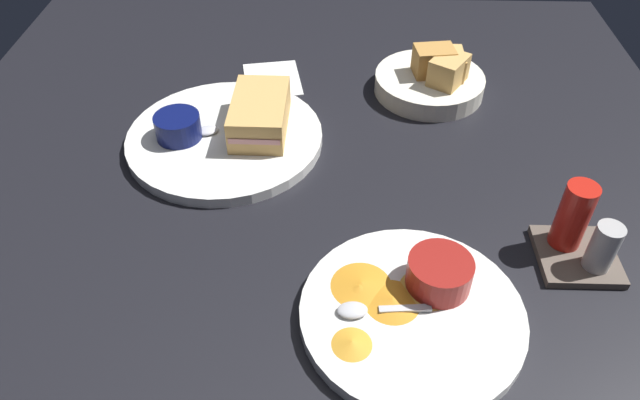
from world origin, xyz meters
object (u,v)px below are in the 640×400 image
(ramekin_light_gravy, at_px, (439,272))
(condiment_caddy, at_px, (581,236))
(spoon_by_gravy_ramekin, at_px, (365,310))
(plate_sandwich_main, at_px, (225,138))
(bread_basket_rear, at_px, (433,79))
(sandwich_half_near, at_px, (260,114))
(plate_chips_companion, at_px, (412,315))
(ramekin_dark_sauce, at_px, (178,126))
(spoon_by_dark_ramekin, at_px, (217,129))

(ramekin_light_gravy, height_order, condiment_caddy, condiment_caddy)
(condiment_caddy, bearing_deg, spoon_by_gravy_ramekin, -68.02)
(plate_sandwich_main, xyz_separation_m, condiment_caddy, (0.21, 0.44, 0.03))
(bread_basket_rear, bearing_deg, plate_sandwich_main, -65.11)
(plate_sandwich_main, distance_m, sandwich_half_near, 0.06)
(sandwich_half_near, xyz_separation_m, condiment_caddy, (0.22, 0.39, -0.01))
(sandwich_half_near, height_order, spoon_by_gravy_ramekin, sandwich_half_near)
(plate_chips_companion, distance_m, spoon_by_gravy_ramekin, 0.05)
(ramekin_dark_sauce, distance_m, condiment_caddy, 0.54)
(ramekin_dark_sauce, bearing_deg, spoon_by_dark_ramekin, 105.20)
(plate_sandwich_main, bearing_deg, plate_chips_companion, 38.63)
(ramekin_dark_sauce, relative_size, spoon_by_gravy_ramekin, 0.65)
(sandwich_half_near, distance_m, condiment_caddy, 0.45)
(sandwich_half_near, distance_m, ramekin_dark_sauce, 0.12)
(ramekin_light_gravy, bearing_deg, plate_chips_companion, -39.81)
(spoon_by_gravy_ramekin, bearing_deg, spoon_by_dark_ramekin, -146.86)
(ramekin_light_gravy, relative_size, spoon_by_gravy_ramekin, 0.70)
(plate_sandwich_main, bearing_deg, spoon_by_dark_ramekin, -113.45)
(spoon_by_dark_ramekin, relative_size, spoon_by_gravy_ramekin, 1.00)
(ramekin_dark_sauce, xyz_separation_m, plate_chips_companion, (0.29, 0.30, -0.03))
(plate_chips_companion, distance_m, condiment_caddy, 0.22)
(plate_chips_companion, distance_m, bread_basket_rear, 0.45)
(plate_sandwich_main, bearing_deg, sandwich_half_near, 107.18)
(ramekin_dark_sauce, xyz_separation_m, condiment_caddy, (0.20, 0.50, -0.00))
(condiment_caddy, bearing_deg, bread_basket_rear, -160.14)
(ramekin_light_gravy, bearing_deg, condiment_caddy, 109.73)
(plate_chips_companion, xyz_separation_m, condiment_caddy, (-0.10, 0.20, 0.03))
(sandwich_half_near, bearing_deg, spoon_by_gravy_ramekin, 23.70)
(plate_sandwich_main, xyz_separation_m, bread_basket_rear, (-0.14, 0.31, 0.02))
(ramekin_dark_sauce, height_order, ramekin_light_gravy, ramekin_light_gravy)
(ramekin_dark_sauce, distance_m, spoon_by_gravy_ramekin, 0.39)
(plate_chips_companion, bearing_deg, spoon_by_dark_ramekin, -140.54)
(ramekin_dark_sauce, relative_size, spoon_by_dark_ramekin, 0.65)
(plate_sandwich_main, xyz_separation_m, ramekin_light_gravy, (0.27, 0.27, 0.03))
(plate_chips_companion, distance_m, ramekin_light_gravy, 0.05)
(sandwich_half_near, relative_size, spoon_by_gravy_ramekin, 1.34)
(ramekin_dark_sauce, xyz_separation_m, ramekin_light_gravy, (0.26, 0.33, 0.00))
(ramekin_light_gravy, distance_m, spoon_by_gravy_ramekin, 0.09)
(plate_sandwich_main, distance_m, plate_chips_companion, 0.39)
(ramekin_light_gravy, bearing_deg, sandwich_half_near, -142.02)
(plate_sandwich_main, height_order, spoon_by_gravy_ramekin, spoon_by_gravy_ramekin)
(ramekin_dark_sauce, height_order, spoon_by_gravy_ramekin, ramekin_dark_sauce)
(bread_basket_rear, bearing_deg, ramekin_dark_sauce, -67.67)
(plate_sandwich_main, relative_size, bread_basket_rear, 1.61)
(plate_sandwich_main, xyz_separation_m, spoon_by_gravy_ramekin, (0.31, 0.19, 0.01))
(spoon_by_gravy_ramekin, bearing_deg, condiment_caddy, 111.98)
(sandwich_half_near, bearing_deg, ramekin_light_gravy, 37.98)
(spoon_by_gravy_ramekin, bearing_deg, ramekin_light_gravy, 116.47)
(ramekin_dark_sauce, bearing_deg, sandwich_half_near, 102.30)
(plate_sandwich_main, height_order, ramekin_light_gravy, ramekin_light_gravy)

